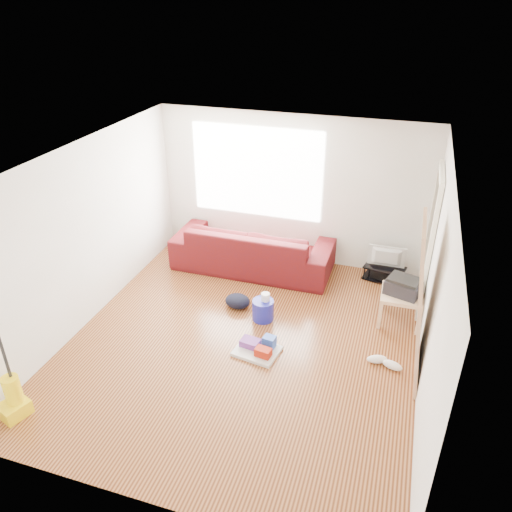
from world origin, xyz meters
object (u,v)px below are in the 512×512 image
(tv_stand, at_px, (384,273))
(cleaning_tray, at_px, (258,348))
(side_table, at_px, (402,298))
(vacuum, at_px, (13,398))
(backpack, at_px, (238,307))
(bucket, at_px, (263,319))
(sofa, at_px, (253,268))

(tv_stand, distance_m, cleaning_tray, 2.73)
(tv_stand, distance_m, side_table, 1.15)
(cleaning_tray, bearing_deg, vacuum, -140.96)
(cleaning_tray, xyz_separation_m, backpack, (-0.61, 0.89, -0.06))
(side_table, xyz_separation_m, bucket, (-1.85, -0.55, -0.39))
(sofa, xyz_separation_m, tv_stand, (2.14, 0.27, 0.13))
(side_table, distance_m, backpack, 2.36)
(bucket, bearing_deg, cleaning_tray, -77.52)
(tv_stand, relative_size, vacuum, 0.55)
(bucket, height_order, backpack, bucket)
(bucket, distance_m, vacuum, 3.31)
(side_table, height_order, vacuum, vacuum)
(tv_stand, bearing_deg, vacuum, -118.53)
(cleaning_tray, bearing_deg, bucket, 102.48)
(side_table, xyz_separation_m, cleaning_tray, (-1.69, -1.27, -0.33))
(side_table, height_order, cleaning_tray, side_table)
(backpack, height_order, vacuum, vacuum)
(backpack, bearing_deg, side_table, 9.59)
(sofa, relative_size, tv_stand, 3.79)
(sofa, height_order, cleaning_tray, sofa)
(side_table, relative_size, cleaning_tray, 0.93)
(bucket, relative_size, vacuum, 0.24)
(vacuum, bearing_deg, sofa, 87.74)
(bucket, bearing_deg, side_table, 16.50)
(sofa, relative_size, bucket, 8.55)
(sofa, height_order, side_table, side_table)
(cleaning_tray, height_order, vacuum, vacuum)
(backpack, bearing_deg, bucket, -20.72)
(side_table, height_order, backpack, side_table)
(bucket, relative_size, backpack, 0.82)
(side_table, xyz_separation_m, vacuum, (-3.95, -3.10, -0.16))
(vacuum, bearing_deg, bucket, 69.39)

